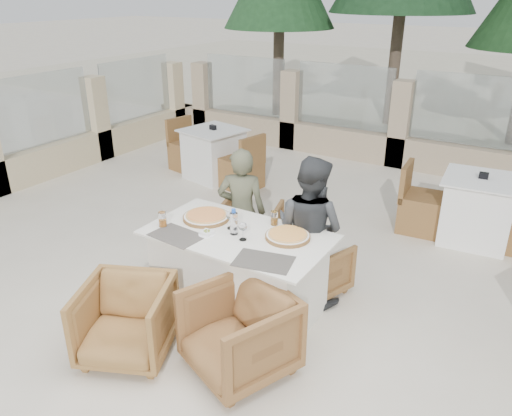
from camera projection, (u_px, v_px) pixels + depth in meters
The scene contains 23 objects.
ground at pixel (238, 308), 4.62m from camera, with size 80.00×80.00×0.00m, color beige.
sand_patch at pixel (485, 84), 15.54m from camera, with size 30.00×16.00×0.01m, color beige.
perimeter_wall_far at pixel (401, 118), 8.04m from camera, with size 10.00×0.34×1.60m, color tan, non-canonical shape.
perimeter_wall_left at pixel (46, 125), 7.62m from camera, with size 0.34×7.00×1.60m, color beige, non-canonical shape.
dining_table at pixel (239, 272), 4.47m from camera, with size 1.60×0.90×0.77m, color white, non-canonical shape.
placemat_near_left at pixel (177, 236), 4.28m from camera, with size 0.45×0.30×0.00m, color #56504A.
placemat_near_right at pixel (264, 261), 3.88m from camera, with size 0.45×0.30×0.00m, color #4F4A44.
pizza_left at pixel (206, 216), 4.58m from camera, with size 0.43×0.43×0.06m, color #ED5920.
pizza_right at pixel (288, 236), 4.23m from camera, with size 0.38×0.38×0.05m, color orange.
water_bottle at pixel (234, 222), 4.26m from camera, with size 0.07×0.07×0.24m, color #BCE2F7.
wine_glass_centre at pixel (230, 219), 4.37m from camera, with size 0.08×0.08×0.18m, color silver, non-canonical shape.
wine_glass_near at pixel (243, 230), 4.17m from camera, with size 0.08×0.08×0.18m, color white, non-canonical shape.
beer_glass_left at pixel (163, 219), 4.42m from camera, with size 0.07×0.07×0.14m, color orange.
beer_glass_right at pixel (274, 218), 4.45m from camera, with size 0.07×0.07×0.13m, color #C0751B.
olive_dish at pixel (207, 232), 4.29m from camera, with size 0.11×0.11×0.04m, color white, non-canonical shape.
armchair_far_left at pixel (249, 230), 5.44m from camera, with size 0.64×0.66×0.60m, color brown.
armchair_far_right at pixel (314, 266), 4.79m from camera, with size 0.57×0.59×0.54m, color brown.
armchair_near_left at pixel (126, 321), 3.93m from camera, with size 0.68×0.70×0.63m, color olive.
armchair_near_right at pixel (239, 333), 3.76m from camera, with size 0.72×0.74×0.67m, color brown.
diner_left at pixel (242, 212), 4.98m from camera, with size 0.48×0.32×1.33m, color #52543D.
diner_right at pixel (309, 230), 4.53m from camera, with size 0.68×0.53×1.40m, color #393C3E.
bg_table_a at pixel (214, 154), 7.66m from camera, with size 1.64×0.82×0.77m, color silver, non-canonical shape.
bg_table_b at pixel (477, 210), 5.73m from camera, with size 1.64×0.82×0.77m, color white, non-canonical shape.
Camera 1 is at (2.16, -3.20, 2.71)m, focal length 35.00 mm.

